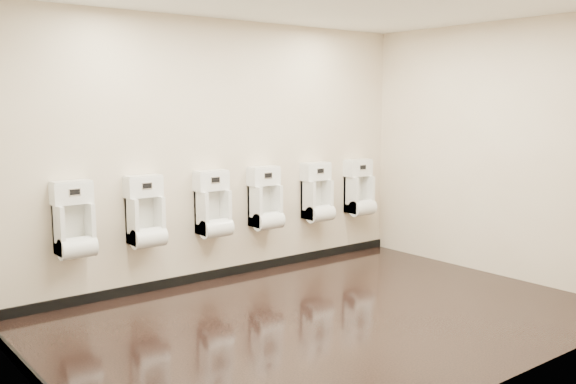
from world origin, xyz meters
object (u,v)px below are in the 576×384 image
urinal_3 (266,203)px  urinal_1 (146,217)px  urinal_4 (318,197)px  urinal_2 (213,209)px  urinal_5 (360,192)px  urinal_0 (74,225)px

urinal_3 → urinal_1: bearing=180.0°
urinal_1 → urinal_3: same height
urinal_3 → urinal_4: size_ratio=1.00×
urinal_2 → urinal_3: bearing=0.0°
urinal_4 → urinal_5: (0.71, 0.00, 0.00)m
urinal_0 → urinal_1: bearing=0.0°
urinal_1 → urinal_4: bearing=0.0°
urinal_0 → urinal_4: same height
urinal_3 → urinal_5: (1.48, 0.00, 0.00)m
urinal_4 → urinal_2: bearing=180.0°
urinal_0 → urinal_5: size_ratio=1.00×
urinal_1 → urinal_3: (1.47, 0.00, 0.00)m
urinal_0 → urinal_2: size_ratio=1.00×
urinal_1 → urinal_3: bearing=0.0°
urinal_3 → urinal_4: 0.77m
urinal_4 → urinal_1: bearing=180.0°
urinal_0 → urinal_1: size_ratio=1.00×
urinal_3 → urinal_4: (0.77, 0.00, 0.00)m
urinal_1 → urinal_2: same height
urinal_1 → urinal_5: size_ratio=1.00×
urinal_0 → urinal_4: size_ratio=1.00×
urinal_0 → urinal_5: 3.66m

